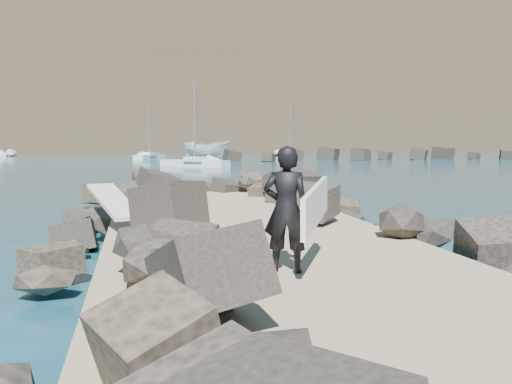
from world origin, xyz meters
TOP-DOWN VIEW (x-y plane):
  - ground at (0.00, 0.00)m, footprint 800.00×800.00m
  - jetty at (0.00, -2.00)m, footprint 6.00×26.00m
  - riprap_left at (-2.90, -1.50)m, footprint 2.60×22.00m
  - riprap_right at (2.90, -1.50)m, footprint 2.60×22.00m
  - breakwater_secondary at (35.00, 55.00)m, footprint 52.00×4.00m
  - headland at (10.00, 160.00)m, footprint 360.00×140.00m
  - surfboard_resting at (-2.89, 1.11)m, footprint 1.38×2.65m
  - boat_imported at (7.07, 66.48)m, footprint 6.83×3.84m
  - surfer_with_board at (-0.15, -4.20)m, footprint 1.38×2.12m
  - sailboat_c at (3.00, 42.15)m, footprint 6.38×5.85m
  - sailboat_d at (20.68, 72.56)m, footprint 3.62×7.36m
  - sailboat_e at (-22.47, 78.99)m, footprint 3.22×7.94m
  - sailboat_f at (29.29, 94.45)m, footprint 1.89×5.57m
  - sailboat_b at (-0.80, 63.86)m, footprint 4.28×6.27m
  - headland_buildings at (16.81, 152.19)m, footprint 137.50×30.50m

SIDE VIEW (x-z plane):
  - ground at x=0.00m, z-range 0.00..0.00m
  - jetty at x=0.00m, z-range 0.00..0.60m
  - sailboat_e at x=-22.47m, z-range -4.29..4.99m
  - sailboat_d at x=20.68m, z-range -3.99..4.69m
  - sailboat_c at x=3.00m, z-range -3.94..4.63m
  - sailboat_b at x=-0.80m, z-range -3.53..4.23m
  - sailboat_f at x=29.29m, z-range -3.03..3.72m
  - riprap_left at x=-2.90m, z-range 0.00..1.00m
  - riprap_right at x=2.90m, z-range 0.00..1.00m
  - breakwater_secondary at x=35.00m, z-range 0.00..1.20m
  - surfboard_resting at x=-2.89m, z-range 1.00..1.09m
  - boat_imported at x=7.07m, z-range 0.00..2.49m
  - surfer_with_board at x=-0.15m, z-range 0.61..2.47m
  - headland at x=10.00m, z-range 0.00..32.00m
  - headland_buildings at x=16.81m, z-range 31.47..36.47m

